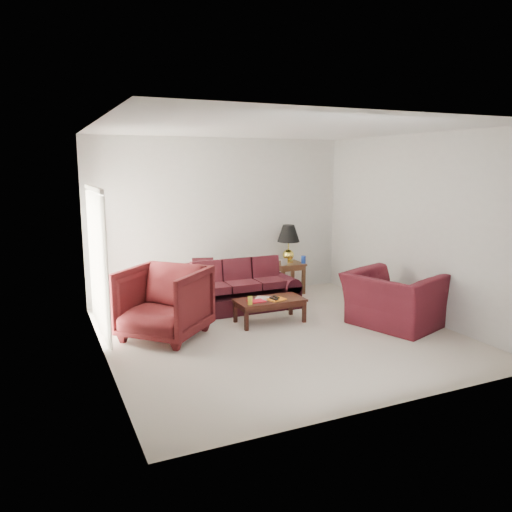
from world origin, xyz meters
The scene contains 19 objects.
floor centered at (0.00, 0.00, 0.00)m, with size 5.00×5.00×0.00m, color beige.
blinds centered at (-2.42, 1.30, 1.08)m, with size 0.10×2.00×2.16m, color silver.
sofa centered at (-0.03, 1.44, 0.41)m, with size 2.01×0.87×0.82m, color black, non-canonical shape.
throw_pillow centered at (-0.50, 2.09, 0.65)m, with size 0.38×0.11×0.38m, color black.
end_table centered at (1.27, 2.15, 0.30)m, with size 0.55×0.55×0.60m, color #4D2A1A, non-canonical shape.
table_lamp centered at (1.31, 2.21, 0.97)m, with size 0.44×0.44×0.74m, color gold, non-canonical shape.
clock centered at (1.10, 1.97, 0.66)m, with size 0.13×0.05×0.13m, color #B4B5B8.
blue_canister centered at (1.52, 1.98, 0.68)m, with size 0.09×0.09×0.15m, color navy.
picture_frame centered at (1.18, 2.28, 0.67)m, with size 0.12×0.02×0.14m, color #AFB0B3.
floor_lamp centered at (-2.28, 2.03, 0.81)m, with size 0.26×0.26×1.63m, color white, non-canonical shape.
armchair_left centered at (-1.60, 0.58, 0.52)m, with size 1.12×1.15×1.05m, color #3E0E10.
armchair_right centered at (1.79, -0.38, 0.43)m, with size 1.31×1.14×0.85m, color #440F18.
coffee_table centered at (0.12, 0.58, 0.19)m, with size 1.10×0.55×0.39m, color black, non-canonical shape.
magazine_red centered at (-0.14, 0.53, 0.39)m, with size 0.25×0.19×0.01m, color #B01123.
magazine_white centered at (0.04, 0.65, 0.39)m, with size 0.25×0.18×0.01m, color silver.
magazine_orange centered at (0.20, 0.51, 0.39)m, with size 0.27×0.21×0.02m, color orange.
remote_a centered at (0.14, 0.48, 0.41)m, with size 0.05×0.18×0.02m, color black.
remote_b centered at (0.22, 0.56, 0.41)m, with size 0.05×0.15×0.02m, color black.
yellow_glass centered at (-0.29, 0.42, 0.45)m, with size 0.07×0.07×0.13m, color yellow.
Camera 1 is at (-3.23, -6.37, 2.50)m, focal length 35.00 mm.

